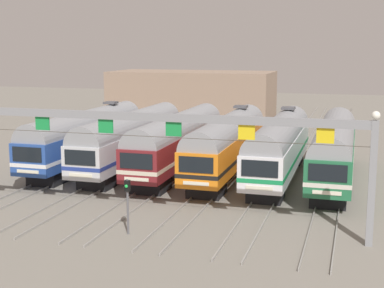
{
  "coord_description": "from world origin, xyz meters",
  "views": [
    {
      "loc": [
        11.67,
        -42.67,
        10.17
      ],
      "look_at": [
        -1.44,
        1.92,
        2.03
      ],
      "focal_mm": 52.82,
      "sensor_mm": 36.0,
      "label": 1
    }
  ],
  "objects_px": {
    "commuter_train_maroon": "(178,140)",
    "commuter_train_white": "(279,144)",
    "commuter_train_green": "(334,147)",
    "yard_signal_mast": "(127,196)",
    "commuter_train_orange": "(228,142)",
    "catenary_gantry": "(139,132)",
    "commuter_train_silver": "(131,137)",
    "commuter_train_blue": "(86,135)"
  },
  "relations": [
    {
      "from": "commuter_train_white",
      "to": "yard_signal_mast",
      "type": "xyz_separation_m",
      "value": [
        -6.11,
        -15.35,
        -0.55
      ]
    },
    {
      "from": "commuter_train_blue",
      "to": "commuter_train_silver",
      "type": "xyz_separation_m",
      "value": [
        4.07,
        -0.0,
        -0.0
      ]
    },
    {
      "from": "commuter_train_blue",
      "to": "commuter_train_maroon",
      "type": "distance_m",
      "value": 8.15
    },
    {
      "from": "commuter_train_orange",
      "to": "commuter_train_white",
      "type": "height_order",
      "value": "same"
    },
    {
      "from": "commuter_train_blue",
      "to": "catenary_gantry",
      "type": "xyz_separation_m",
      "value": [
        10.19,
        -13.5,
        2.66
      ]
    },
    {
      "from": "catenary_gantry",
      "to": "yard_signal_mast",
      "type": "bearing_deg",
      "value": -90.0
    },
    {
      "from": "commuter_train_silver",
      "to": "commuter_train_green",
      "type": "height_order",
      "value": "same"
    },
    {
      "from": "commuter_train_orange",
      "to": "commuter_train_silver",
      "type": "bearing_deg",
      "value": -179.97
    },
    {
      "from": "commuter_train_orange",
      "to": "yard_signal_mast",
      "type": "height_order",
      "value": "commuter_train_orange"
    },
    {
      "from": "commuter_train_maroon",
      "to": "yard_signal_mast",
      "type": "height_order",
      "value": "commuter_train_maroon"
    },
    {
      "from": "commuter_train_white",
      "to": "catenary_gantry",
      "type": "height_order",
      "value": "catenary_gantry"
    },
    {
      "from": "commuter_train_maroon",
      "to": "commuter_train_orange",
      "type": "distance_m",
      "value": 4.07
    },
    {
      "from": "commuter_train_green",
      "to": "yard_signal_mast",
      "type": "height_order",
      "value": "commuter_train_green"
    },
    {
      "from": "commuter_train_silver",
      "to": "commuter_train_white",
      "type": "bearing_deg",
      "value": 0.02
    },
    {
      "from": "commuter_train_green",
      "to": "catenary_gantry",
      "type": "distance_m",
      "value": 17.12
    },
    {
      "from": "commuter_train_orange",
      "to": "commuter_train_white",
      "type": "relative_size",
      "value": 1.0
    },
    {
      "from": "commuter_train_white",
      "to": "commuter_train_green",
      "type": "bearing_deg",
      "value": -0.06
    },
    {
      "from": "commuter_train_blue",
      "to": "yard_signal_mast",
      "type": "relative_size",
      "value": 5.88
    },
    {
      "from": "commuter_train_green",
      "to": "yard_signal_mast",
      "type": "xyz_separation_m",
      "value": [
        -10.19,
        -15.34,
        -0.55
      ]
    },
    {
      "from": "commuter_train_silver",
      "to": "commuter_train_blue",
      "type": "bearing_deg",
      "value": 179.94
    },
    {
      "from": "commuter_train_orange",
      "to": "catenary_gantry",
      "type": "relative_size",
      "value": 0.71
    },
    {
      "from": "commuter_train_white",
      "to": "catenary_gantry",
      "type": "bearing_deg",
      "value": -114.36
    },
    {
      "from": "commuter_train_white",
      "to": "yard_signal_mast",
      "type": "relative_size",
      "value": 5.88
    },
    {
      "from": "catenary_gantry",
      "to": "yard_signal_mast",
      "type": "height_order",
      "value": "catenary_gantry"
    },
    {
      "from": "commuter_train_orange",
      "to": "commuter_train_white",
      "type": "xyz_separation_m",
      "value": [
        4.07,
        0.0,
        0.0
      ]
    },
    {
      "from": "commuter_train_white",
      "to": "commuter_train_blue",
      "type": "bearing_deg",
      "value": 180.0
    },
    {
      "from": "commuter_train_silver",
      "to": "commuter_train_orange",
      "type": "relative_size",
      "value": 1.0
    },
    {
      "from": "commuter_train_green",
      "to": "catenary_gantry",
      "type": "xyz_separation_m",
      "value": [
        -10.19,
        -13.49,
        2.66
      ]
    },
    {
      "from": "commuter_train_silver",
      "to": "catenary_gantry",
      "type": "distance_m",
      "value": 15.05
    },
    {
      "from": "commuter_train_maroon",
      "to": "commuter_train_orange",
      "type": "height_order",
      "value": "commuter_train_orange"
    },
    {
      "from": "commuter_train_green",
      "to": "commuter_train_silver",
      "type": "bearing_deg",
      "value": 180.0
    },
    {
      "from": "commuter_train_white",
      "to": "catenary_gantry",
      "type": "xyz_separation_m",
      "value": [
        -6.11,
        -13.5,
        2.66
      ]
    },
    {
      "from": "commuter_train_orange",
      "to": "yard_signal_mast",
      "type": "distance_m",
      "value": 15.49
    },
    {
      "from": "commuter_train_maroon",
      "to": "commuter_train_white",
      "type": "bearing_deg",
      "value": 0.03
    },
    {
      "from": "commuter_train_blue",
      "to": "commuter_train_maroon",
      "type": "xyz_separation_m",
      "value": [
        8.15,
        -0.0,
        -0.0
      ]
    },
    {
      "from": "commuter_train_blue",
      "to": "commuter_train_orange",
      "type": "height_order",
      "value": "same"
    },
    {
      "from": "commuter_train_blue",
      "to": "commuter_train_orange",
      "type": "xyz_separation_m",
      "value": [
        12.22,
        0.0,
        0.0
      ]
    },
    {
      "from": "commuter_train_silver",
      "to": "commuter_train_green",
      "type": "bearing_deg",
      "value": 0.0
    },
    {
      "from": "commuter_train_orange",
      "to": "catenary_gantry",
      "type": "height_order",
      "value": "catenary_gantry"
    },
    {
      "from": "commuter_train_white",
      "to": "yard_signal_mast",
      "type": "distance_m",
      "value": 16.53
    },
    {
      "from": "commuter_train_maroon",
      "to": "catenary_gantry",
      "type": "distance_m",
      "value": 13.9
    },
    {
      "from": "commuter_train_white",
      "to": "commuter_train_green",
      "type": "height_order",
      "value": "commuter_train_white"
    }
  ]
}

